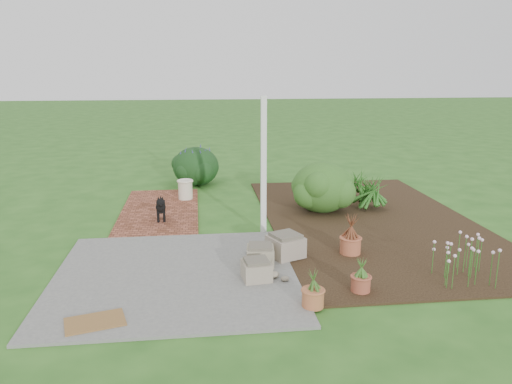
{
  "coord_description": "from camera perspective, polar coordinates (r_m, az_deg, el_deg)",
  "views": [
    {
      "loc": [
        -0.88,
        -8.63,
        2.98
      ],
      "look_at": [
        0.2,
        0.4,
        0.7
      ],
      "focal_mm": 35.0,
      "sensor_mm": 36.0,
      "label": 1
    }
  ],
  "objects": [
    {
      "name": "ground",
      "position": [
        9.18,
        -0.95,
        -4.88
      ],
      "size": [
        80.0,
        80.0,
        0.0
      ],
      "primitive_type": "plane",
      "color": "#295B1C",
      "rests_on": "ground"
    },
    {
      "name": "terracotta_pot_bronze",
      "position": [
        8.3,
        10.74,
        -6.0
      ],
      "size": [
        0.34,
        0.34,
        0.27
      ],
      "primitive_type": "cylinder",
      "rotation": [
        0.0,
        0.0,
        0.0
      ],
      "color": "#A95839",
      "rests_on": "garden_bed"
    },
    {
      "name": "veranda_post",
      "position": [
        8.98,
        0.86,
        2.96
      ],
      "size": [
        0.1,
        0.1,
        2.5
      ],
      "primitive_type": "cube",
      "color": "white",
      "rests_on": "ground"
    },
    {
      "name": "stone_trough_mid",
      "position": [
        7.68,
        0.5,
        -7.32
      ],
      "size": [
        0.46,
        0.46,
        0.28
      ],
      "primitive_type": "cube",
      "rotation": [
        0.0,
        0.0,
        -0.12
      ],
      "color": "gray",
      "rests_on": "concrete_patio"
    },
    {
      "name": "concrete_patio",
      "position": [
        7.5,
        -9.21,
        -9.36
      ],
      "size": [
        3.5,
        3.5,
        0.04
      ],
      "primitive_type": "cube",
      "color": "slate",
      "rests_on": "ground"
    },
    {
      "name": "brick_path",
      "position": [
        10.83,
        -10.9,
        -2.06
      ],
      "size": [
        1.6,
        3.5,
        0.04
      ],
      "primitive_type": "cube",
      "color": "brown",
      "rests_on": "ground"
    },
    {
      "name": "pink_flower_patch",
      "position": [
        7.76,
        22.67,
        -7.13
      ],
      "size": [
        1.11,
        1.11,
        0.57
      ],
      "primitive_type": null,
      "rotation": [
        0.0,
        0.0,
        0.29
      ],
      "color": "#113D0F",
      "rests_on": "garden_bed"
    },
    {
      "name": "stone_trough_far",
      "position": [
        8.02,
        3.4,
        -6.23
      ],
      "size": [
        0.64,
        0.64,
        0.32
      ],
      "primitive_type": "cube",
      "rotation": [
        0.0,
        0.0,
        0.41
      ],
      "color": "#756959",
      "rests_on": "concrete_patio"
    },
    {
      "name": "black_dog",
      "position": [
        9.93,
        -10.83,
        -1.64
      ],
      "size": [
        0.2,
        0.57,
        0.49
      ],
      "rotation": [
        0.0,
        0.0,
        0.07
      ],
      "color": "black",
      "rests_on": "brick_path"
    },
    {
      "name": "evergreen_shrub",
      "position": [
        10.55,
        7.59,
        0.72
      ],
      "size": [
        1.59,
        1.59,
        1.07
      ],
      "primitive_type": "ellipsoid",
      "rotation": [
        0.0,
        0.0,
        0.31
      ],
      "color": "#103E16",
      "rests_on": "garden_bed"
    },
    {
      "name": "garden_bed",
      "position": [
        10.18,
        12.92,
        -3.23
      ],
      "size": [
        4.0,
        7.0,
        0.03
      ],
      "primitive_type": "cube",
      "color": "black",
      "rests_on": "ground"
    },
    {
      "name": "terracotta_pot_small_left",
      "position": [
        7.0,
        11.88,
        -10.19
      ],
      "size": [
        0.26,
        0.26,
        0.22
      ],
      "primitive_type": "cylinder",
      "rotation": [
        0.0,
        0.0,
        0.02
      ],
      "color": "#9C4B34",
      "rests_on": "garden_bed"
    },
    {
      "name": "coir_doormat",
      "position": [
        6.4,
        -17.93,
        -13.92
      ],
      "size": [
        0.78,
        0.61,
        0.02
      ],
      "primitive_type": "cube",
      "rotation": [
        0.0,
        0.0,
        0.27
      ],
      "color": "brown",
      "rests_on": "concrete_patio"
    },
    {
      "name": "agapanthus_clump_front",
      "position": [
        11.63,
        11.23,
        1.15
      ],
      "size": [
        1.11,
        1.11,
        0.81
      ],
      "primitive_type": null,
      "rotation": [
        0.0,
        0.0,
        0.26
      ],
      "color": "#18380C",
      "rests_on": "garden_bed"
    },
    {
      "name": "terracotta_pot_small_right",
      "position": [
        6.48,
        6.52,
        -11.96
      ],
      "size": [
        0.35,
        0.35,
        0.23
      ],
      "primitive_type": "cylinder",
      "rotation": [
        0.0,
        0.0,
        -0.29
      ],
      "color": "#AD613A",
      "rests_on": "garden_bed"
    },
    {
      "name": "stone_trough_near",
      "position": [
        7.18,
        0.05,
        -8.98
      ],
      "size": [
        0.43,
        0.43,
        0.26
      ],
      "primitive_type": "cube",
      "rotation": [
        0.0,
        0.0,
        0.11
      ],
      "color": "gray",
      "rests_on": "concrete_patio"
    },
    {
      "name": "purple_flowering_bush",
      "position": [
        13.06,
        -6.9,
        3.04
      ],
      "size": [
        1.55,
        1.55,
        1.01
      ],
      "primitive_type": "ellipsoid",
      "rotation": [
        0.0,
        0.0,
        0.38
      ],
      "color": "black",
      "rests_on": "ground"
    },
    {
      "name": "agapanthus_clump_back",
      "position": [
        10.88,
        13.04,
        0.42
      ],
      "size": [
        1.14,
        1.14,
        0.9
      ],
      "primitive_type": null,
      "rotation": [
        0.0,
        0.0,
        -0.15
      ],
      "color": "#113A12",
      "rests_on": "garden_bed"
    },
    {
      "name": "cream_ceramic_urn",
      "position": [
        11.53,
        -8.07,
        0.26
      ],
      "size": [
        0.42,
        0.42,
        0.43
      ],
      "primitive_type": "cylinder",
      "rotation": [
        0.0,
        0.0,
        -0.36
      ],
      "color": "beige",
      "rests_on": "brick_path"
    }
  ]
}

